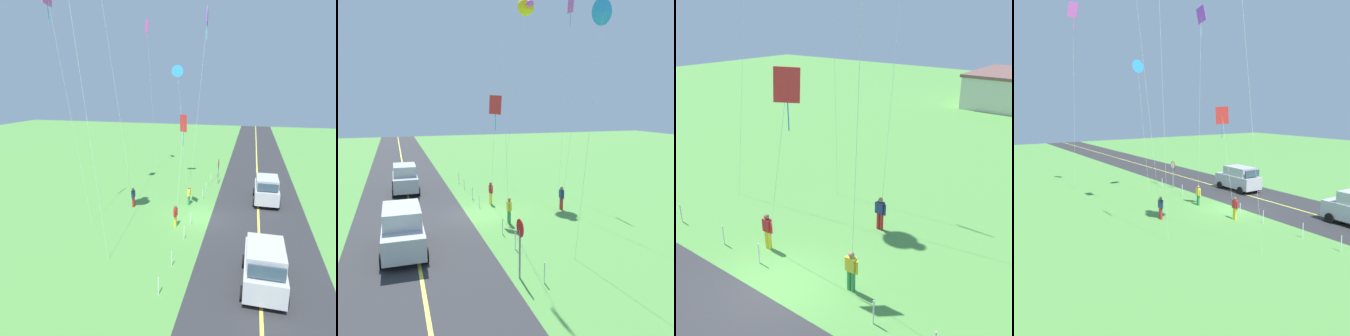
# 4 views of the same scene
# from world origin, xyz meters

# --- Properties ---
(ground_plane) EXTENTS (120.00, 120.00, 0.10)m
(ground_plane) POSITION_xyz_m (0.00, 0.00, -0.05)
(ground_plane) COLOR #549342
(asphalt_road) EXTENTS (120.00, 7.00, 0.00)m
(asphalt_road) POSITION_xyz_m (0.00, -4.00, 0.00)
(asphalt_road) COLOR #2D2D30
(asphalt_road) RESTS_ON ground
(road_centre_stripe) EXTENTS (120.00, 0.16, 0.00)m
(road_centre_stripe) POSITION_xyz_m (0.00, -4.00, 0.01)
(road_centre_stripe) COLOR #E5E04C
(road_centre_stripe) RESTS_ON asphalt_road
(car_suv_foreground) EXTENTS (4.40, 2.12, 2.24)m
(car_suv_foreground) POSITION_xyz_m (4.69, -4.62, 1.15)
(car_suv_foreground) COLOR #B7B7BC
(car_suv_foreground) RESTS_ON ground
(car_parked_west_near) EXTENTS (4.40, 2.12, 2.24)m
(car_parked_west_near) POSITION_xyz_m (-7.64, -4.10, 1.15)
(car_parked_west_near) COLOR #B7B7BC
(car_parked_west_near) RESTS_ON ground
(stop_sign) EXTENTS (0.76, 0.08, 2.56)m
(stop_sign) POSITION_xyz_m (8.89, -0.10, 1.80)
(stop_sign) COLOR gray
(stop_sign) RESTS_ON ground
(person_adult_near) EXTENTS (0.58, 0.22, 1.60)m
(person_adult_near) POSITION_xyz_m (2.35, 1.61, 0.86)
(person_adult_near) COLOR #338C4C
(person_adult_near) RESTS_ON ground
(person_adult_companion) EXTENTS (0.58, 0.22, 1.60)m
(person_adult_companion) POSITION_xyz_m (0.77, 5.92, 0.86)
(person_adult_companion) COLOR red
(person_adult_companion) RESTS_ON ground
(person_child_watcher) EXTENTS (0.58, 0.22, 1.60)m
(person_child_watcher) POSITION_xyz_m (-2.09, 1.69, 0.86)
(person_child_watcher) COLOR yellow
(person_child_watcher) RESTS_ON ground
(kite_yellow_high) EXTENTS (2.09, 0.66, 7.72)m
(kite_yellow_high) POSITION_xyz_m (-0.40, 1.57, 6.97)
(kite_yellow_high) COLOR silver
(kite_yellow_high) RESTS_ON ground
(kite_green_far) EXTENTS (1.90, 2.48, 15.73)m
(kite_green_far) POSITION_xyz_m (-6.84, 6.12, 15.03)
(kite_green_far) COLOR silver
(kite_green_far) RESTS_ON ground
(kite_orange_near) EXTENTS (1.77, 1.28, 15.42)m
(kite_orange_near) POSITION_xyz_m (-4.35, 8.86, 14.41)
(kite_orange_near) COLOR silver
(kite_orange_near) RESTS_ON ground
(kite_cyan_top) EXTENTS (0.47, 1.56, 11.54)m
(kite_cyan_top) POSITION_xyz_m (7.87, 3.95, 10.93)
(kite_cyan_top) COLOR silver
(kite_cyan_top) RESTS_ON ground
(fence_post_0) EXTENTS (0.05, 0.05, 0.90)m
(fence_post_0) POSITION_xyz_m (-9.61, 0.70, 0.45)
(fence_post_0) COLOR silver
(fence_post_0) RESTS_ON ground
(fence_post_1) EXTENTS (0.05, 0.05, 0.90)m
(fence_post_1) POSITION_xyz_m (-7.07, 0.70, 0.45)
(fence_post_1) COLOR silver
(fence_post_1) RESTS_ON ground
(fence_post_2) EXTENTS (0.05, 0.05, 0.90)m
(fence_post_2) POSITION_xyz_m (-3.81, 0.70, 0.45)
(fence_post_2) COLOR silver
(fence_post_2) RESTS_ON ground
(fence_post_3) EXTENTS (0.05, 0.05, 0.90)m
(fence_post_3) POSITION_xyz_m (-1.54, 0.70, 0.45)
(fence_post_3) COLOR silver
(fence_post_3) RESTS_ON ground
(fence_post_4) EXTENTS (0.05, 0.05, 0.90)m
(fence_post_4) POSITION_xyz_m (3.93, 0.70, 0.45)
(fence_post_4) COLOR silver
(fence_post_4) RESTS_ON ground
(fence_post_5) EXTENTS (0.05, 0.05, 0.90)m
(fence_post_5) POSITION_xyz_m (6.07, 0.70, 0.45)
(fence_post_5) COLOR silver
(fence_post_5) RESTS_ON ground
(fence_post_6) EXTENTS (0.05, 0.05, 0.90)m
(fence_post_6) POSITION_xyz_m (9.60, 0.70, 0.45)
(fence_post_6) COLOR silver
(fence_post_6) RESTS_ON ground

